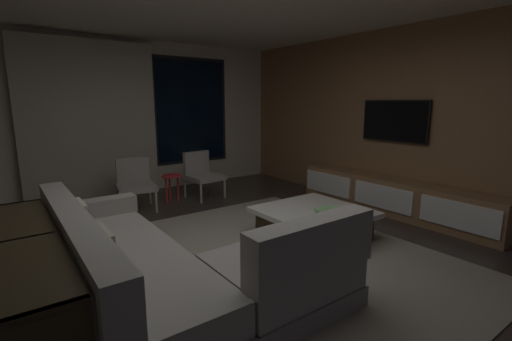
% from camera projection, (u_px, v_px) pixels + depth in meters
% --- Properties ---
extents(floor, '(9.20, 9.20, 0.00)m').
position_uv_depth(floor, '(238.00, 266.00, 3.58)').
color(floor, '#332B26').
extents(back_wall_with_window, '(6.60, 0.30, 2.70)m').
position_uv_depth(back_wall_with_window, '(120.00, 118.00, 6.15)').
color(back_wall_with_window, beige).
rests_on(back_wall_with_window, floor).
extents(media_wall, '(0.12, 7.80, 2.70)m').
position_uv_depth(media_wall, '(414.00, 121.00, 5.10)').
color(media_wall, '#8E6642').
rests_on(media_wall, floor).
extents(area_rug, '(3.20, 3.80, 0.01)m').
position_uv_depth(area_rug, '(271.00, 260.00, 3.70)').
color(area_rug, gray).
rests_on(area_rug, floor).
extents(sectional_couch, '(1.98, 2.50, 0.82)m').
position_uv_depth(sectional_couch, '(165.00, 270.00, 2.87)').
color(sectional_couch, gray).
rests_on(sectional_couch, floor).
extents(coffee_table, '(1.16, 1.16, 0.36)m').
position_uv_depth(coffee_table, '(313.00, 223.00, 4.27)').
color(coffee_table, '#342A19').
rests_on(coffee_table, floor).
extents(book_stack_on_coffee_table, '(0.27, 0.22, 0.05)m').
position_uv_depth(book_stack_on_coffee_table, '(329.00, 211.00, 4.11)').
color(book_stack_on_coffee_table, '#8A7756').
rests_on(book_stack_on_coffee_table, coffee_table).
extents(accent_chair_near_window, '(0.59, 0.61, 0.78)m').
position_uv_depth(accent_chair_near_window, '(201.00, 172.00, 6.11)').
color(accent_chair_near_window, '#B2ADA0').
rests_on(accent_chair_near_window, floor).
extents(accent_chair_by_curtain, '(0.63, 0.64, 0.78)m').
position_uv_depth(accent_chair_by_curtain, '(135.00, 181.00, 5.41)').
color(accent_chair_by_curtain, '#B2ADA0').
rests_on(accent_chair_by_curtain, floor).
extents(side_stool, '(0.32, 0.32, 0.46)m').
position_uv_depth(side_stool, '(172.00, 180.00, 5.77)').
color(side_stool, red).
rests_on(side_stool, floor).
extents(media_console, '(0.46, 3.10, 0.52)m').
position_uv_depth(media_console, '(394.00, 197.00, 5.18)').
color(media_console, '#8E6642').
rests_on(media_console, floor).
extents(mounted_tv, '(0.05, 1.06, 0.61)m').
position_uv_depth(mounted_tv, '(394.00, 121.00, 5.23)').
color(mounted_tv, black).
extents(console_table_behind_couch, '(0.40, 2.10, 0.74)m').
position_uv_depth(console_table_behind_couch, '(29.00, 282.00, 2.42)').
color(console_table_behind_couch, '#342A19').
rests_on(console_table_behind_couch, floor).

